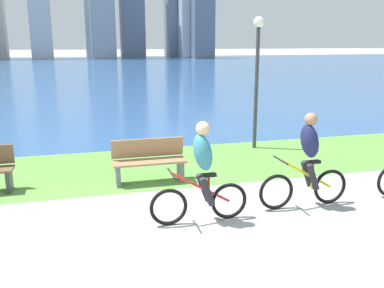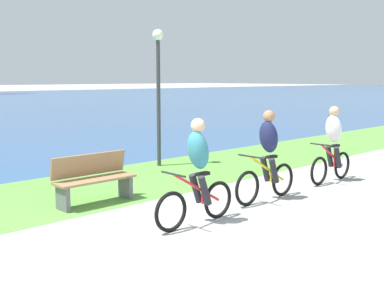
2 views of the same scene
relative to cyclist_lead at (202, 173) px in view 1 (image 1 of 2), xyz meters
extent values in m
plane|color=#9E9E99|center=(-0.98, -0.03, -0.83)|extent=(300.00, 300.00, 0.00)
cube|color=#59933D|center=(-0.98, 3.24, -0.83)|extent=(120.00, 3.28, 0.01)
cube|color=#2D568C|center=(-0.98, 40.81, -0.83)|extent=(300.00, 71.86, 0.00)
torus|color=black|center=(-0.54, 0.00, -0.52)|extent=(0.61, 0.06, 0.61)
torus|color=black|center=(0.47, 0.00, -0.52)|extent=(0.61, 0.06, 0.61)
cylinder|color=red|center=(-0.01, 0.00, -0.25)|extent=(0.98, 0.04, 0.59)
cylinder|color=red|center=(0.11, 0.00, -0.30)|extent=(0.04, 0.04, 0.46)
cube|color=black|center=(0.11, 0.00, -0.05)|extent=(0.24, 0.10, 0.05)
cylinder|color=black|center=(-0.49, 0.00, 0.03)|extent=(0.03, 0.52, 0.03)
ellipsoid|color=teal|center=(0.01, 0.00, 0.33)|extent=(0.40, 0.36, 0.65)
sphere|color=#D8AD84|center=(0.01, 0.00, 0.71)|extent=(0.22, 0.22, 0.22)
cylinder|color=#26262D|center=(0.06, -0.10, -0.29)|extent=(0.27, 0.11, 0.49)
cylinder|color=#26262D|center=(0.06, 0.10, -0.29)|extent=(0.27, 0.11, 0.49)
torus|color=black|center=(1.39, 0.15, -0.51)|extent=(0.64, 0.06, 0.64)
torus|color=black|center=(2.44, 0.15, -0.51)|extent=(0.64, 0.06, 0.64)
cylinder|color=gold|center=(1.94, 0.15, -0.23)|extent=(1.02, 0.04, 0.61)
cylinder|color=gold|center=(2.07, 0.15, -0.28)|extent=(0.04, 0.04, 0.47)
cube|color=black|center=(2.07, 0.15, -0.02)|extent=(0.24, 0.10, 0.05)
cylinder|color=black|center=(1.44, 0.15, 0.06)|extent=(0.03, 0.52, 0.03)
ellipsoid|color=#1E234C|center=(1.96, 0.15, 0.36)|extent=(0.40, 0.36, 0.65)
sphere|color=#A57A59|center=(1.96, 0.15, 0.74)|extent=(0.22, 0.22, 0.22)
cylinder|color=#26262D|center=(2.02, 0.05, -0.26)|extent=(0.27, 0.11, 0.49)
cylinder|color=#26262D|center=(2.02, 0.25, -0.26)|extent=(0.27, 0.11, 0.49)
cube|color=#38383D|center=(-3.22, 2.33, -0.60)|extent=(0.08, 0.37, 0.45)
cube|color=olive|center=(-0.50, 2.11, -0.38)|extent=(1.50, 0.45, 0.04)
cube|color=olive|center=(-0.50, 2.30, -0.13)|extent=(1.50, 0.11, 0.40)
cube|color=#595960|center=(0.15, 2.11, -0.60)|extent=(0.08, 0.37, 0.45)
cube|color=#595960|center=(-1.15, 2.11, -0.60)|extent=(0.08, 0.37, 0.45)
cylinder|color=#38383D|center=(2.74, 4.24, 0.78)|extent=(0.10, 0.10, 3.22)
sphere|color=white|center=(2.74, 4.24, 2.49)|extent=(0.28, 0.28, 0.28)
cube|color=#B7B7BC|center=(-7.38, 67.31, 6.16)|extent=(3.15, 3.97, 13.97)
cube|color=slate|center=(7.72, 70.45, 8.57)|extent=(4.15, 3.63, 18.79)
cube|color=slate|center=(14.96, 70.38, 6.18)|extent=(2.18, 4.36, 14.03)
cube|color=slate|center=(18.71, 64.26, 4.11)|extent=(3.49, 4.38, 9.87)
cube|color=slate|center=(18.76, 65.68, 4.12)|extent=(3.06, 3.81, 9.89)
camera|label=1|loc=(-1.76, -5.99, 2.01)|focal=38.84mm
camera|label=2|loc=(-4.97, -5.11, 1.42)|focal=44.40mm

